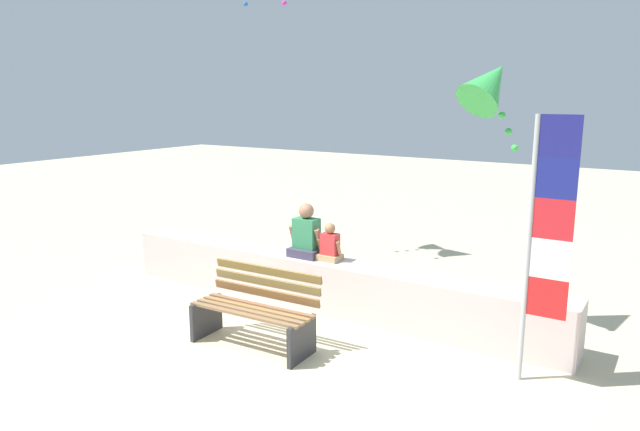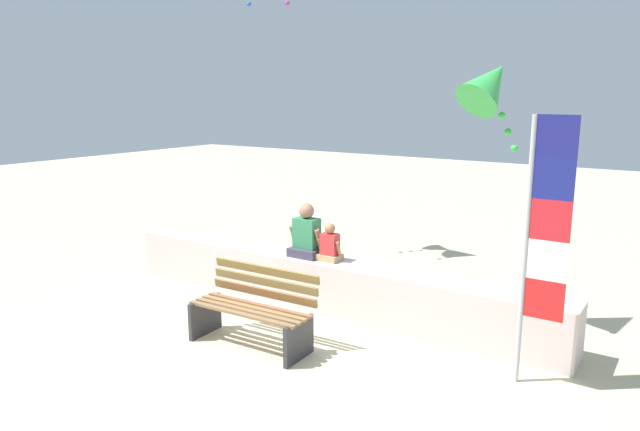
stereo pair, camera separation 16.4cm
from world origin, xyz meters
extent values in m
plane|color=beige|center=(0.00, 0.00, 0.00)|extent=(40.00, 40.00, 0.00)
cube|color=beige|center=(0.00, 1.39, 0.34)|extent=(6.50, 0.51, 0.69)
cube|color=olive|center=(-0.02, -0.27, 0.45)|extent=(1.48, 0.12, 0.03)
cube|color=olive|center=(-0.03, -0.16, 0.45)|extent=(1.48, 0.12, 0.03)
cube|color=olive|center=(-0.03, -0.05, 0.45)|extent=(1.48, 0.12, 0.03)
cube|color=#8F5E3E|center=(-0.03, 0.06, 0.45)|extent=(1.48, 0.12, 0.03)
cube|color=brown|center=(-0.04, 0.17, 0.57)|extent=(1.48, 0.10, 0.10)
cube|color=olive|center=(-0.04, 0.19, 0.70)|extent=(1.48, 0.10, 0.10)
cube|color=olive|center=(-0.04, 0.22, 0.83)|extent=(1.48, 0.10, 0.10)
cube|color=#2D2D33|center=(-0.71, -0.13, 0.23)|extent=(0.07, 0.53, 0.45)
cube|color=#2D2D33|center=(0.65, -0.08, 0.23)|extent=(0.07, 0.53, 0.45)
cube|color=#3B374D|center=(-0.28, 1.41, 0.75)|extent=(0.43, 0.35, 0.12)
cube|color=#317E52|center=(-0.28, 1.41, 1.01)|extent=(0.33, 0.22, 0.41)
cylinder|color=#9F6B54|center=(-0.49, 1.39, 0.96)|extent=(0.07, 0.17, 0.30)
cylinder|color=#9F6B54|center=(-0.08, 1.39, 0.96)|extent=(0.07, 0.17, 0.30)
sphere|color=#9F6B54|center=(-0.28, 1.41, 1.32)|extent=(0.21, 0.21, 0.21)
cube|color=tan|center=(0.09, 1.41, 0.73)|extent=(0.30, 0.24, 0.08)
cube|color=red|center=(0.09, 1.41, 0.91)|extent=(0.23, 0.15, 0.29)
cylinder|color=#A1714C|center=(-0.05, 1.40, 0.88)|extent=(0.05, 0.11, 0.21)
cylinder|color=#A1714C|center=(0.23, 1.40, 0.88)|extent=(0.05, 0.11, 0.21)
sphere|color=#A1714C|center=(0.09, 1.41, 1.12)|extent=(0.14, 0.14, 0.14)
cylinder|color=#B7B7BC|center=(2.77, 0.75, 1.34)|extent=(0.05, 0.05, 2.68)
cube|color=red|center=(2.99, 0.75, 0.91)|extent=(0.37, 0.02, 0.39)
cube|color=white|center=(2.99, 0.75, 1.31)|extent=(0.37, 0.02, 0.39)
cube|color=red|center=(2.99, 0.75, 1.70)|extent=(0.37, 0.02, 0.39)
cube|color=navy|center=(2.99, 0.75, 2.09)|extent=(0.37, 0.02, 0.39)
cube|color=navy|center=(2.99, 0.75, 2.48)|extent=(0.37, 0.02, 0.39)
cone|color=green|center=(1.95, 1.93, 2.98)|extent=(0.80, 0.95, 0.80)
sphere|color=green|center=(2.04, 1.90, 2.80)|extent=(0.08, 0.08, 0.08)
sphere|color=green|center=(2.13, 1.86, 2.62)|extent=(0.08, 0.08, 0.08)
sphere|color=green|center=(2.23, 1.82, 2.44)|extent=(0.08, 0.08, 0.08)
sphere|color=green|center=(2.32, 1.78, 2.26)|extent=(0.08, 0.08, 0.08)
sphere|color=blue|center=(-2.49, 2.93, 4.32)|extent=(0.08, 0.08, 0.08)
sphere|color=#D12EA9|center=(-1.69, 2.92, 4.27)|extent=(0.08, 0.08, 0.08)
camera|label=1|loc=(4.03, -5.03, 2.86)|focal=32.99mm
camera|label=2|loc=(4.17, -4.94, 2.86)|focal=32.99mm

